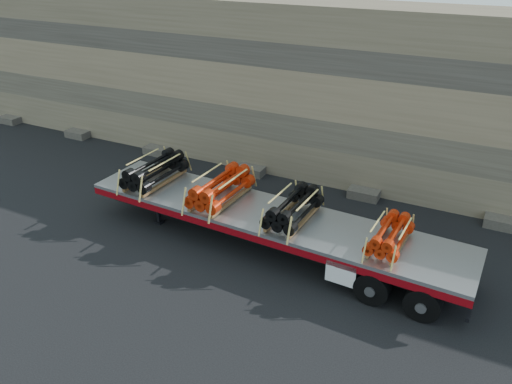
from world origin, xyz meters
TOP-DOWN VIEW (x-y plane):
  - ground at (0.00, 0.00)m, footprint 120.00×120.00m
  - rock_wall at (0.00, 6.50)m, footprint 44.00×3.00m
  - trailer at (0.11, -0.15)m, footprint 12.97×3.11m
  - bundle_front at (-4.49, 0.07)m, footprint 1.34×2.50m
  - bundle_midfront at (-1.69, -0.07)m, footprint 1.37×2.55m
  - bundle_midrear at (0.99, -0.20)m, footprint 1.24×2.32m
  - bundle_rear at (4.02, -0.35)m, footprint 1.06×1.98m

SIDE VIEW (x-z plane):
  - ground at x=0.00m, z-range 0.00..0.00m
  - trailer at x=0.11m, z-range 0.00..1.29m
  - bundle_rear at x=4.02m, z-range 1.29..1.97m
  - bundle_midrear at x=0.99m, z-range 1.29..2.09m
  - bundle_front at x=-4.49m, z-range 1.29..2.15m
  - bundle_midfront at x=-1.69m, z-range 1.29..2.17m
  - rock_wall at x=0.00m, z-range 0.00..7.00m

